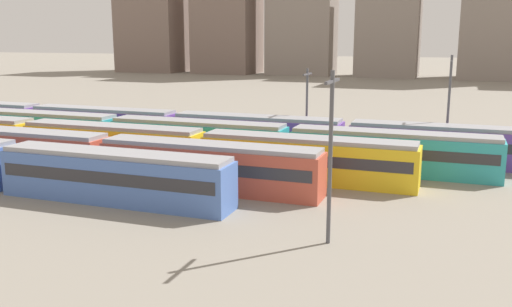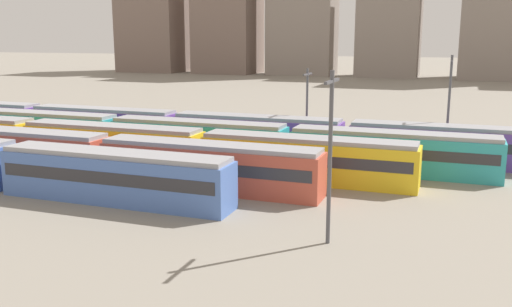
% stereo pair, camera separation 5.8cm
% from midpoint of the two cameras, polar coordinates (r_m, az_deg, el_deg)
% --- Properties ---
extents(train_track_1, '(55.80, 3.06, 3.75)m').
position_cam_midpoint_polar(train_track_1, '(54.18, -23.30, 0.34)').
color(train_track_1, '#BC4C38').
rests_on(train_track_1, ground_plane).
extents(train_track_2, '(55.80, 3.06, 3.75)m').
position_cam_midpoint_polar(train_track_2, '(54.12, -14.51, 0.92)').
color(train_track_2, yellow).
rests_on(train_track_2, ground_plane).
extents(train_track_3, '(74.70, 3.06, 3.75)m').
position_cam_midpoint_polar(train_track_3, '(60.07, -14.18, 1.99)').
color(train_track_3, teal).
rests_on(train_track_3, ground_plane).
extents(train_track_4, '(74.70, 3.06, 3.75)m').
position_cam_midpoint_polar(train_track_4, '(62.24, -8.19, 2.57)').
color(train_track_4, '#6B429E').
rests_on(train_track_4, ground_plane).
extents(catenary_pole_0, '(0.24, 3.20, 10.01)m').
position_cam_midpoint_polar(catenary_pole_0, '(31.73, 7.56, 0.37)').
color(catenary_pole_0, '#4C4C51').
rests_on(catenary_pole_0, ground_plane).
extents(catenary_pole_1, '(0.24, 3.20, 8.56)m').
position_cam_midpoint_polar(catenary_pole_1, '(59.46, 5.18, 5.03)').
color(catenary_pole_1, '#4C4C51').
rests_on(catenary_pole_1, ground_plane).
extents(catenary_pole_3, '(0.24, 3.20, 10.11)m').
position_cam_midpoint_polar(catenary_pole_3, '(57.23, 19.05, 4.98)').
color(catenary_pole_3, '#4C4C51').
rests_on(catenary_pole_3, ground_plane).
extents(distant_building_0, '(21.09, 18.50, 38.55)m').
position_cam_midpoint_polar(distant_building_0, '(198.76, -10.39, 13.81)').
color(distant_building_0, '#7A665B').
rests_on(distant_building_0, ground_plane).
extents(distant_building_1, '(19.18, 17.21, 36.04)m').
position_cam_midpoint_polar(distant_building_1, '(186.71, -2.98, 13.74)').
color(distant_building_1, '#7A665B').
rests_on(distant_building_1, ground_plane).
extents(distant_building_3, '(17.77, 14.95, 31.81)m').
position_cam_midpoint_polar(distant_building_3, '(173.35, 13.42, 12.89)').
color(distant_building_3, gray).
rests_on(distant_building_3, ground_plane).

